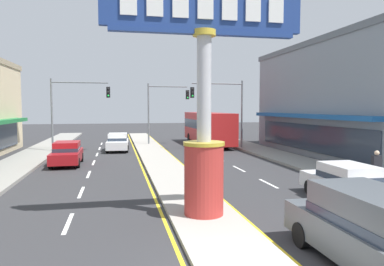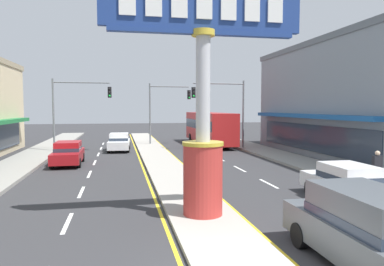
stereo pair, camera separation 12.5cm
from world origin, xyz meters
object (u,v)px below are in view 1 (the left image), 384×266
Objects in this scene: traffic_light_right_side at (223,102)px; sedan_near_right_lane at (67,153)px; storefront_right at (357,99)px; bus_far_left_oncoming at (208,127)px; traffic_light_left_side at (74,102)px; sedan_near_left_lane at (346,182)px; traffic_light_median_far at (163,104)px; district_sign at (204,107)px; pedestrian_near_kerb at (376,166)px; suv_mid_left_lane at (368,228)px; sedan_far_right_lane at (118,142)px.

sedan_near_right_lane is (-12.55, -6.01, -3.46)m from traffic_light_right_side.
storefront_right reaches higher than bus_far_left_oncoming.
traffic_light_left_side is 23.03m from sedan_near_left_lane.
traffic_light_right_side and traffic_light_median_far have the same top height.
bus_far_left_oncoming is at bearing 40.39° from sedan_near_right_lane.
traffic_light_left_side is (-6.42, 19.94, 0.45)m from district_sign.
district_sign is at bearing -171.31° from sedan_near_left_lane.
sedan_near_left_lane is 2.59× the size of pedestrian_near_kerb.
traffic_light_median_far reaches higher than suv_mid_left_lane.
pedestrian_near_kerb is (6.84, -22.09, -3.07)m from traffic_light_median_far.
suv_mid_left_lane is (1.09, -28.89, -3.21)m from traffic_light_median_far.
traffic_light_left_side is 26.38m from suv_mid_left_lane.
sedan_near_right_lane is at bearing 117.14° from suv_mid_left_lane.
traffic_light_median_far is 1.42× the size of sedan_far_right_lane.
bus_far_left_oncoming is (-0.29, 4.43, -2.38)m from traffic_light_right_side.
traffic_light_right_side is 1.43× the size of sedan_near_right_lane.
district_sign is at bearing -94.09° from traffic_light_median_far.
sedan_far_right_lane is (-9.25, 1.16, -3.46)m from traffic_light_right_side.
storefront_right is 4.48× the size of sedan_far_right_lane.
suv_mid_left_lane is (2.83, -4.55, -2.82)m from district_sign.
sedan_far_right_lane is (-18.45, 6.83, -3.67)m from storefront_right.
storefront_right is 11.73× the size of pedestrian_near_kerb.
pedestrian_near_kerb is (14.71, -10.70, 0.34)m from sedan_near_right_lane.
traffic_light_right_side is 17.13m from pedestrian_near_kerb.
storefront_right reaches higher than sedan_near_right_lane.
traffic_light_left_side is 9.27m from traffic_light_median_far.
traffic_light_right_side is 1.00× the size of traffic_light_median_far.
sedan_near_left_lane is (6.13, 0.94, -3.01)m from district_sign.
bus_far_left_oncoming is (8.97, 3.26, 1.08)m from sedan_far_right_lane.
traffic_light_left_side and traffic_light_right_side have the same top height.
district_sign reaches higher than traffic_light_median_far.
bus_far_left_oncoming is (6.13, 23.39, -1.93)m from district_sign.
storefront_right is at bearing -20.32° from sedan_far_right_lane.
suv_mid_left_lane reaches higher than sedan_far_right_lane.
storefront_right is at bearing -16.78° from traffic_light_left_side.
suv_mid_left_lane is (-12.79, -17.84, -3.47)m from storefront_right.
district_sign is 20.52m from storefront_right.
storefront_right is 1.75× the size of bus_far_left_oncoming.
suv_mid_left_lane is at bearing -121.03° from sedan_near_left_lane.
sedan_near_right_lane is 1.00× the size of sedan_near_left_lane.
bus_far_left_oncoming reaches higher than pedestrian_near_kerb.
traffic_light_median_far is 29.09m from suv_mid_left_lane.
sedan_near_right_lane and sedan_near_left_lane have the same top height.
traffic_light_left_side is 0.55× the size of bus_far_left_oncoming.
storefront_right is 14.09m from bus_far_left_oncoming.
suv_mid_left_lane is at bearing -69.30° from traffic_light_left_side.
traffic_light_right_side reaches higher than suv_mid_left_lane.
traffic_light_median_far is at bearing 55.33° from sedan_near_right_lane.
storefront_right is 4.25× the size of suv_mid_left_lane.
sedan_near_right_lane is (-6.13, 12.95, -3.01)m from district_sign.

